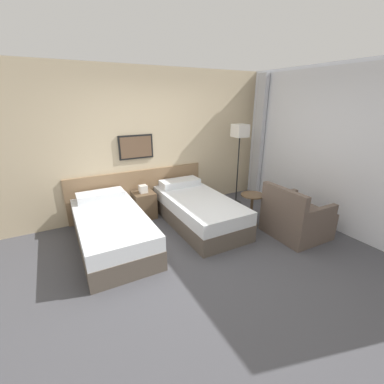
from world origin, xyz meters
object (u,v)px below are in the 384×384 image
object	(u,v)px
bed_near_door	(112,229)
nightstand	(144,204)
floor_lamp	(240,136)
side_table	(252,204)
armchair	(295,219)
bed_near_window	(198,210)

from	to	relation	value
bed_near_door	nightstand	xyz separation A→B (m)	(0.76, 0.73, -0.00)
bed_near_door	floor_lamp	bearing A→B (deg)	9.34
bed_near_door	nightstand	distance (m)	1.05
nightstand	side_table	world-z (taller)	nightstand
floor_lamp	bed_near_door	bearing A→B (deg)	-170.66
nightstand	armchair	bearing A→B (deg)	-43.27
bed_near_window	nightstand	world-z (taller)	same
bed_near_door	floor_lamp	world-z (taller)	floor_lamp
floor_lamp	bed_near_window	bearing A→B (deg)	-159.67
bed_near_door	side_table	bearing A→B (deg)	-12.49
side_table	armchair	distance (m)	0.75
bed_near_door	bed_near_window	xyz separation A→B (m)	(1.52, 0.00, 0.00)
side_table	bed_near_window	bearing A→B (deg)	147.26
bed_near_door	armchair	world-z (taller)	armchair
floor_lamp	armchair	xyz separation A→B (m)	(-0.01, -1.58, -1.16)
bed_near_door	floor_lamp	size ratio (longest dim) A/B	1.17
nightstand	armchair	xyz separation A→B (m)	(1.97, -1.85, 0.02)
nightstand	side_table	size ratio (longest dim) A/B	1.08
armchair	floor_lamp	bearing A→B (deg)	0.84
bed_near_door	armchair	xyz separation A→B (m)	(2.73, -1.13, 0.02)
floor_lamp	armchair	bearing A→B (deg)	-90.19
bed_near_window	nightstand	distance (m)	1.05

